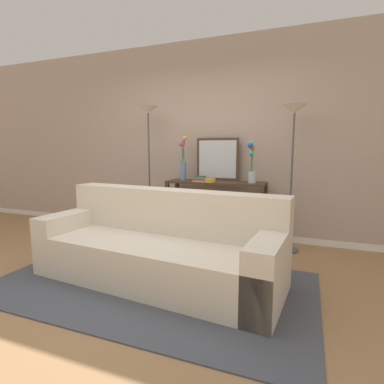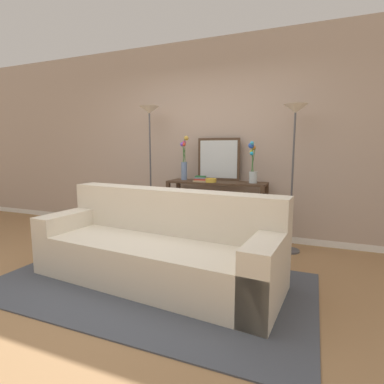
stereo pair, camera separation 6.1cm
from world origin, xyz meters
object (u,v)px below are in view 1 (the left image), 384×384
(floor_lamp_left, at_px, (149,135))
(wall_mirror, at_px, (217,159))
(fruit_bowl, at_px, (210,180))
(book_row_under_console, at_px, (188,234))
(floor_lamp_right, at_px, (293,137))
(couch, at_px, (159,249))
(console_table, at_px, (215,200))
(book_stack, at_px, (200,179))
(vase_short_flowers, at_px, (252,166))
(vase_tall_flowers, at_px, (183,162))

(floor_lamp_left, relative_size, wall_mirror, 3.08)
(fruit_bowl, xyz_separation_m, book_row_under_console, (-0.37, 0.13, -0.82))
(floor_lamp_left, distance_m, floor_lamp_right, 2.01)
(couch, distance_m, console_table, 1.48)
(couch, relative_size, book_stack, 13.27)
(book_stack, bearing_deg, floor_lamp_left, 176.60)
(floor_lamp_right, xyz_separation_m, vase_short_flowers, (-0.51, 0.09, -0.36))
(floor_lamp_left, bearing_deg, fruit_bowl, -2.49)
(floor_lamp_left, bearing_deg, couch, -57.94)
(book_stack, bearing_deg, couch, -88.40)
(book_row_under_console, bearing_deg, console_table, 0.00)
(couch, bearing_deg, vase_tall_flowers, 103.51)
(vase_tall_flowers, relative_size, vase_short_flowers, 1.16)
(couch, relative_size, book_row_under_console, 8.48)
(vase_short_flowers, relative_size, book_row_under_console, 1.85)
(vase_tall_flowers, bearing_deg, book_stack, -28.41)
(console_table, xyz_separation_m, fruit_bowl, (-0.04, -0.13, 0.29))
(book_stack, distance_m, book_row_under_console, 0.87)
(fruit_bowl, bearing_deg, book_stack, -177.36)
(wall_mirror, bearing_deg, book_stack, -117.93)
(floor_lamp_left, height_order, book_stack, floor_lamp_left)
(console_table, distance_m, book_row_under_console, 0.68)
(couch, bearing_deg, vase_short_flowers, 65.81)
(floor_lamp_right, relative_size, book_stack, 9.67)
(floor_lamp_right, height_order, book_stack, floor_lamp_right)
(wall_mirror, bearing_deg, fruit_bowl, -93.09)
(console_table, bearing_deg, book_stack, -143.85)
(floor_lamp_right, relative_size, book_row_under_console, 6.18)
(book_row_under_console, bearing_deg, vase_tall_flowers, 158.85)
(floor_lamp_right, distance_m, book_row_under_console, 1.98)
(fruit_bowl, distance_m, book_stack, 0.15)
(console_table, height_order, floor_lamp_left, floor_lamp_left)
(floor_lamp_left, xyz_separation_m, book_row_under_console, (0.59, 0.09, -1.44))
(couch, relative_size, fruit_bowl, 16.16)
(console_table, relative_size, vase_tall_flowers, 2.17)
(console_table, xyz_separation_m, floor_lamp_right, (1.01, -0.09, 0.85))
(console_table, height_order, vase_tall_flowers, vase_tall_flowers)
(vase_tall_flowers, xyz_separation_m, fruit_bowl, (0.46, -0.17, -0.23))
(vase_tall_flowers, xyz_separation_m, book_stack, (0.32, -0.17, -0.22))
(console_table, height_order, book_row_under_console, console_table)
(floor_lamp_left, bearing_deg, vase_tall_flowers, 14.14)
(floor_lamp_left, relative_size, fruit_bowl, 12.29)
(floor_lamp_left, relative_size, book_stack, 10.09)
(wall_mirror, height_order, fruit_bowl, wall_mirror)
(vase_short_flowers, distance_m, book_stack, 0.72)
(fruit_bowl, height_order, book_row_under_console, fruit_bowl)
(couch, height_order, floor_lamp_left, floor_lamp_left)
(wall_mirror, bearing_deg, vase_tall_flowers, -164.78)
(console_table, distance_m, fruit_bowl, 0.32)
(vase_short_flowers, relative_size, book_stack, 2.90)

